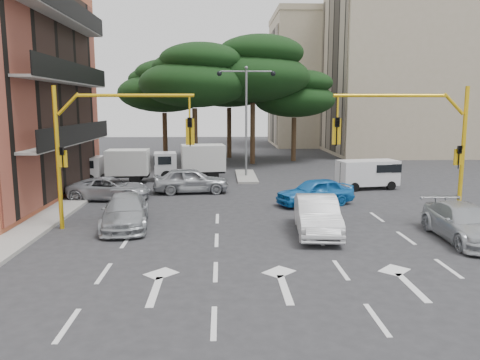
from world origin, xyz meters
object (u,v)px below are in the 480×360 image
object	(u,v)px
signal_mast_left	(100,137)
car_silver_cross_a	(110,189)
car_silver_wagon	(125,211)
box_truck_b	(190,162)
van_white	(367,174)
street_lamp_center	(246,102)
box_truck_a	(116,166)
signal_mast_right	(423,136)
car_silver_cross_b	(191,180)
car_blue_compact	(315,192)
car_white_hatch	(317,215)
car_silver_parked	(464,223)

from	to	relation	value
signal_mast_left	car_silver_cross_a	size ratio (longest dim) A/B	1.33
car_silver_wagon	box_truck_b	size ratio (longest dim) A/B	0.94
van_white	street_lamp_center	bearing A→B (deg)	-133.88
box_truck_a	signal_mast_right	bearing A→B (deg)	-128.75
signal_mast_left	car_silver_wagon	bearing A→B (deg)	14.60
car_silver_cross_a	car_silver_cross_b	xyz separation A→B (m)	(4.38, 1.88, 0.14)
car_blue_compact	car_silver_cross_b	distance (m)	7.70
signal_mast_left	car_silver_cross_a	xyz separation A→B (m)	(-1.20, 6.18, -3.26)
signal_mast_right	box_truck_b	xyz separation A→B (m)	(-10.79, 13.15, -2.66)
street_lamp_center	car_blue_compact	size ratio (longest dim) A/B	1.87
car_blue_compact	van_white	bearing A→B (deg)	118.15
signal_mast_left	car_blue_compact	bearing A→B (deg)	23.55
car_blue_compact	car_silver_cross_a	distance (m)	11.27
car_white_hatch	box_truck_b	size ratio (longest dim) A/B	0.93
signal_mast_right	street_lamp_center	bearing A→B (deg)	115.91
car_white_hatch	van_white	size ratio (longest dim) A/B	1.26
street_lamp_center	car_white_hatch	xyz separation A→B (m)	(2.10, -15.18, -4.67)
car_silver_parked	box_truck_b	distance (m)	19.38
car_silver_wagon	box_truck_a	distance (m)	12.01
car_white_hatch	box_truck_b	distance (m)	15.57
street_lamp_center	box_truck_a	size ratio (longest dim) A/B	1.70
car_white_hatch	car_blue_compact	world-z (taller)	car_white_hatch
street_lamp_center	car_silver_cross_a	size ratio (longest dim) A/B	1.72
car_white_hatch	car_silver_wagon	distance (m)	8.16
car_blue_compact	box_truck_b	distance (m)	11.34
signal_mast_left	car_white_hatch	size ratio (longest dim) A/B	1.30
box_truck_b	street_lamp_center	bearing A→B (deg)	-85.29
car_white_hatch	box_truck_a	distance (m)	17.06
signal_mast_left	street_lamp_center	distance (m)	15.65
car_silver_parked	van_white	world-z (taller)	van_white
signal_mast_right	box_truck_b	world-z (taller)	signal_mast_right
car_silver_parked	car_white_hatch	bearing A→B (deg)	169.00
car_blue_compact	car_silver_parked	xyz separation A→B (m)	(4.48, -6.70, -0.01)
signal_mast_right	car_silver_wagon	bearing A→B (deg)	179.00
signal_mast_left	car_silver_cross_b	size ratio (longest dim) A/B	1.34
car_white_hatch	car_silver_cross_b	xyz separation A→B (m)	(-5.71, 9.23, 0.00)
car_white_hatch	street_lamp_center	bearing A→B (deg)	103.21
car_silver_cross_a	car_silver_parked	size ratio (longest dim) A/B	0.94
car_white_hatch	box_truck_a	bearing A→B (deg)	135.55
car_silver_cross_a	signal_mast_right	bearing A→B (deg)	-108.27
car_silver_wagon	van_white	world-z (taller)	van_white
car_white_hatch	car_silver_parked	size ratio (longest dim) A/B	0.97
car_silver_cross_a	car_silver_cross_b	size ratio (longest dim) A/B	1.01
car_silver_parked	car_silver_cross_b	bearing A→B (deg)	138.45
car_white_hatch	car_silver_cross_b	size ratio (longest dim) A/B	1.03
box_truck_b	car_silver_cross_a	bearing A→B (deg)	142.61
street_lamp_center	signal_mast_right	bearing A→B (deg)	-64.09
car_silver_cross_b	car_silver_parked	distance (m)	15.32
car_blue_compact	car_silver_cross_a	world-z (taller)	car_blue_compact
car_blue_compact	signal_mast_left	bearing A→B (deg)	-86.13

